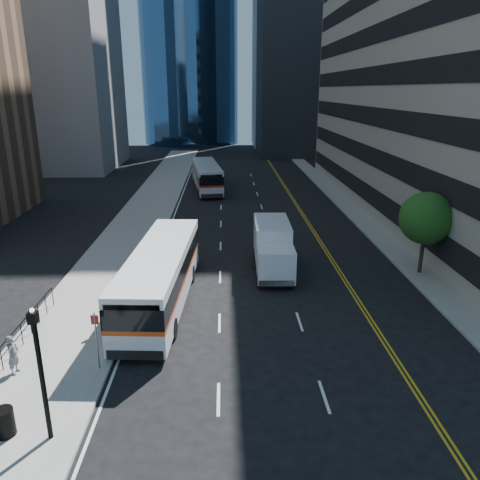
{
  "coord_description": "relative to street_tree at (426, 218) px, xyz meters",
  "views": [
    {
      "loc": [
        -3.21,
        -18.87,
        11.07
      ],
      "look_at": [
        -2.31,
        6.73,
        2.8
      ],
      "focal_mm": 35.0,
      "sensor_mm": 36.0,
      "label": 1
    }
  ],
  "objects": [
    {
      "name": "sidewalk_east",
      "position": [
        -0.0,
        17.0,
        -3.57
      ],
      "size": [
        2.0,
        90.0,
        0.15
      ],
      "primitive_type": "cube",
      "color": "gray",
      "rests_on": "ground"
    },
    {
      "name": "bus_rear",
      "position": [
        -14.16,
        26.52,
        -2.0
      ],
      "size": [
        3.98,
        11.85,
        3.0
      ],
      "rotation": [
        0.0,
        0.0,
        0.13
      ],
      "color": "silver",
      "rests_on": "ground"
    },
    {
      "name": "midrise_west",
      "position": [
        -37.0,
        44.0,
        13.86
      ],
      "size": [
        18.0,
        18.0,
        35.0
      ],
      "primitive_type": "cube",
      "color": "gray",
      "rests_on": "ground"
    },
    {
      "name": "sidewalk_west",
      "position": [
        -19.5,
        17.0,
        -3.57
      ],
      "size": [
        5.0,
        90.0,
        0.15
      ],
      "primitive_type": "cube",
      "color": "gray",
      "rests_on": "ground"
    },
    {
      "name": "lamp_post",
      "position": [
        -18.0,
        -14.0,
        -0.92
      ],
      "size": [
        0.28,
        0.28,
        4.56
      ],
      "color": "black",
      "rests_on": "sidewalk_west"
    },
    {
      "name": "ground",
      "position": [
        -9.0,
        -8.0,
        -3.64
      ],
      "size": [
        160.0,
        160.0,
        0.0
      ],
      "primitive_type": "plane",
      "color": "black",
      "rests_on": "ground"
    },
    {
      "name": "bus_front",
      "position": [
        -15.6,
        -3.74,
        -1.94
      ],
      "size": [
        3.39,
        12.2,
        3.11
      ],
      "rotation": [
        0.0,
        0.0,
        -0.06
      ],
      "color": "white",
      "rests_on": "ground"
    },
    {
      "name": "trash_can",
      "position": [
        -19.52,
        -13.82,
        -3.01
      ],
      "size": [
        0.68,
        0.68,
        0.97
      ],
      "primitive_type": "cylinder",
      "rotation": [
        0.0,
        0.0,
        0.05
      ],
      "color": "black",
      "rests_on": "sidewalk_west"
    },
    {
      "name": "box_truck",
      "position": [
        -9.16,
        0.93,
        -2.03
      ],
      "size": [
        2.32,
        6.41,
        3.04
      ],
      "rotation": [
        0.0,
        0.0,
        -0.02
      ],
      "color": "white",
      "rests_on": "ground"
    },
    {
      "name": "street_tree",
      "position": [
        0.0,
        0.0,
        0.0
      ],
      "size": [
        3.2,
        3.2,
        5.1
      ],
      "color": "#332114",
      "rests_on": "sidewalk_east"
    },
    {
      "name": "pedestrian",
      "position": [
        -20.69,
        -10.23,
        -2.66
      ],
      "size": [
        0.47,
        0.65,
        1.67
      ],
      "primitive_type": "imported",
      "rotation": [
        0.0,
        0.0,
        1.46
      ],
      "color": "#5A5B62",
      "rests_on": "sidewalk_west"
    }
  ]
}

